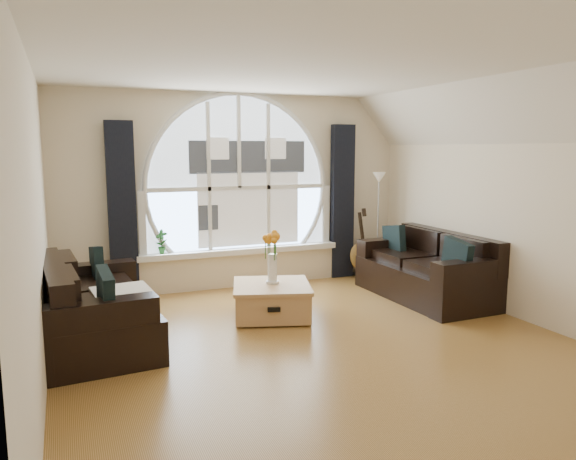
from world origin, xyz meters
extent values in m
cube|color=brown|center=(0.00, 0.00, 0.00)|extent=(5.00, 5.50, 0.01)
cube|color=silver|center=(0.00, 0.00, 2.70)|extent=(5.00, 5.50, 0.01)
cube|color=beige|center=(0.00, 2.75, 1.35)|extent=(5.00, 0.01, 2.70)
cube|color=beige|center=(0.00, -2.75, 1.35)|extent=(5.00, 0.01, 2.70)
cube|color=beige|center=(-2.50, 0.00, 1.35)|extent=(0.01, 5.50, 2.70)
cube|color=beige|center=(2.50, 0.00, 1.35)|extent=(0.01, 5.50, 2.70)
cube|color=silver|center=(2.20, 0.00, 2.35)|extent=(0.92, 5.50, 0.72)
cube|color=silver|center=(0.00, 2.72, 1.62)|extent=(2.60, 0.06, 2.15)
cube|color=white|center=(0.00, 2.65, 0.51)|extent=(2.90, 0.22, 0.08)
cube|color=white|center=(0.00, 2.69, 1.62)|extent=(2.76, 0.08, 2.15)
cube|color=silver|center=(0.15, 2.71, 1.50)|extent=(1.70, 0.02, 1.50)
cube|color=black|center=(-1.60, 2.63, 1.15)|extent=(0.35, 0.12, 2.30)
cube|color=black|center=(1.60, 2.63, 1.15)|extent=(0.35, 0.12, 2.30)
cube|color=black|center=(-2.04, 1.00, 0.40)|extent=(1.10, 1.97, 0.84)
cube|color=black|center=(2.03, 1.12, 0.40)|extent=(1.00, 1.95, 0.86)
cube|color=#A67B50|center=(-0.11, 1.13, 0.21)|extent=(1.10, 1.10, 0.43)
cube|color=silver|center=(-1.80, 0.82, 0.50)|extent=(0.62, 0.62, 0.10)
cube|color=white|center=(-0.09, 1.17, 0.78)|extent=(0.24, 0.24, 0.70)
cube|color=#B2B2B2|center=(2.09, 2.38, 0.80)|extent=(0.24, 0.24, 1.60)
cube|color=olive|center=(1.87, 2.54, 0.53)|extent=(0.40, 0.31, 1.06)
imported|color=#1E6023|center=(-1.12, 2.65, 0.71)|extent=(0.20, 0.16, 0.33)
camera|label=1|loc=(-2.28, -4.63, 1.94)|focal=33.97mm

